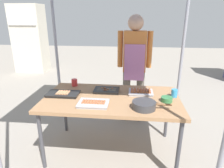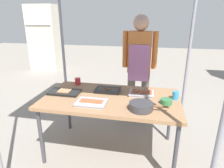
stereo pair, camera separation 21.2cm
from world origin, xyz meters
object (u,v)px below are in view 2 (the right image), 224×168
Objects in this scene: tray_meat_skewers at (108,90)px; vendor_woman at (139,62)px; tray_spring_rolls at (91,103)px; drink_cup_near_edge at (176,95)px; stall_table at (111,101)px; tray_pork_links at (64,92)px; drink_cup_by_wok at (78,81)px; condiment_bowl at (166,101)px; cooking_wok at (141,106)px; neighbor_stall_right at (45,38)px; tray_grilled_sausages at (141,93)px.

tray_meat_skewers is 0.19× the size of vendor_woman.
drink_cup_near_edge reaches higher than tray_spring_rolls.
stall_table is 0.30m from tray_spring_rolls.
tray_pork_links is 4.10× the size of drink_cup_by_wok.
cooking_wok is at bearing -141.92° from condiment_bowl.
tray_spring_rolls is 3.49× the size of drink_cup_near_edge.
drink_cup_near_edge is at bearing -11.17° from drink_cup_by_wok.
neighbor_stall_right is at bearing -41.64° from vendor_woman.
tray_spring_rolls is 1.18m from vendor_woman.
drink_cup_near_edge is 0.05× the size of neighbor_stall_right.
tray_grilled_sausages is 0.65m from tray_spring_rolls.
condiment_bowl is at bearing 38.08° from cooking_wok.
drink_cup_near_edge is at bearing 7.25° from stall_table.
condiment_bowl is at bearing 112.50° from vendor_woman.
tray_spring_rolls is 0.54m from cooking_wok.
tray_pork_links reaches higher than tray_spring_rolls.
cooking_wok is (0.96, -0.26, 0.02)m from tray_pork_links.
drink_cup_by_wok is at bearing 31.14° from vendor_woman.
neighbor_stall_right is (-2.90, 3.65, 0.30)m from stall_table.
drink_cup_by_wok is at bearing 167.46° from tray_grilled_sausages.
tray_grilled_sausages is 0.41m from cooking_wok.
tray_pork_links is 0.23× the size of vendor_woman.
tray_pork_links is at bearing -57.75° from neighbor_stall_right.
vendor_woman is 4.23m from neighbor_stall_right.
cooking_wok is at bearing 95.68° from vendor_woman.
neighbor_stall_right is (-3.64, 3.56, 0.20)m from drink_cup_near_edge.
drink_cup_near_edge is at bearing 122.74° from vendor_woman.
condiment_bowl is 1.36× the size of drink_cup_by_wok.
cooking_wok is 4.29× the size of drink_cup_near_edge.
tray_spring_rolls is 2.57× the size of condiment_bowl.
stall_table is 16.90× the size of drink_cup_near_edge.
condiment_bowl is at bearing 12.56° from tray_spring_rolls.
drink_cup_by_wok is (-0.92, 0.61, 0.00)m from cooking_wok.
condiment_bowl is at bearing -2.35° from tray_pork_links.
condiment_bowl is (0.63, -0.05, 0.08)m from stall_table.
vendor_woman reaches higher than tray_pork_links.
tray_pork_links is 0.96× the size of cooking_wok.
drink_cup_by_wok is (-0.47, 0.17, 0.03)m from tray_meat_skewers.
neighbor_stall_right is (-3.16, 2.81, -0.01)m from vendor_woman.
cooking_wok reaches higher than tray_grilled_sausages.
tray_pork_links reaches higher than stall_table.
tray_grilled_sausages is 0.35m from condiment_bowl.
drink_cup_by_wok reaches higher than tray_spring_rolls.
tray_meat_skewers is 3.35× the size of drink_cup_by_wok.
drink_cup_near_edge is at bearing -7.99° from tray_grilled_sausages.
drink_cup_near_edge is at bearing 19.76° from tray_spring_rolls.
tray_pork_links is 3.02× the size of condiment_bowl.
tray_spring_rolls is at bearing -56.91° from drink_cup_by_wok.
cooking_wok is at bearing -50.09° from neighbor_stall_right.
drink_cup_near_edge reaches higher than tray_pork_links.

